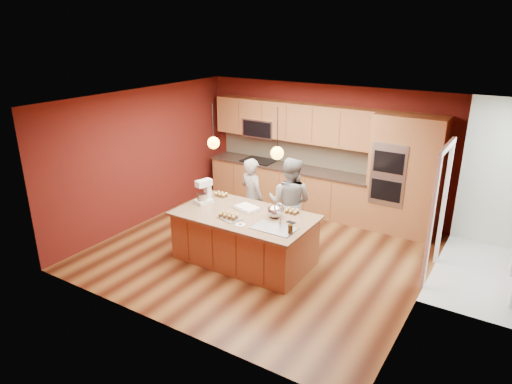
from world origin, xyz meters
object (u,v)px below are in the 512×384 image
Objects in this scene: island at (245,237)px; stand_mixer at (204,193)px; mixing_bowl at (275,211)px; person_left at (252,198)px; person_right at (290,203)px.

stand_mixer reaches higher than island.
island is at bearing -160.66° from mixing_bowl.
person_left is 1.20m from mixing_bowl.
person_right is (0.35, 0.91, 0.40)m from island.
mixing_bowl is at bearing 159.15° from person_left.
person_left is at bearing 76.93° from stand_mixer.
stand_mixer is (-0.91, 0.06, 0.60)m from island.
stand_mixer is at bearing 79.36° from person_left.
stand_mixer is at bearing 24.58° from person_right.
person_left reaches higher than stand_mixer.
island is 1.51× the size of person_left.
mixing_bowl is (1.38, 0.11, -0.08)m from stand_mixer.
island is 0.73m from mixing_bowl.
person_right reaches higher than mixing_bowl.
mixing_bowl is at bearing 19.34° from island.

